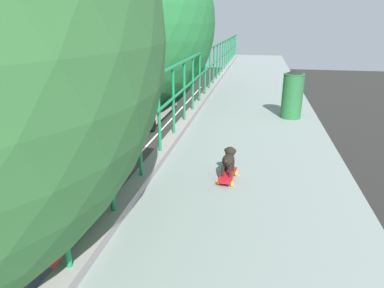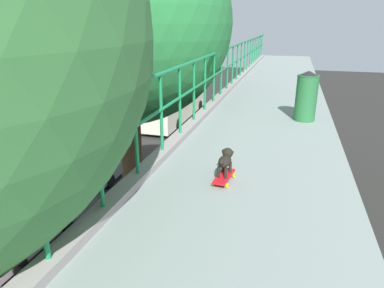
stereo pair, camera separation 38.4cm
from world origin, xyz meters
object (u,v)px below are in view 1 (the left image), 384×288
object	(u,v)px
city_bus	(149,100)
car_grey_sixth	(84,165)
car_silver_fourth	(0,240)
litter_bin	(293,94)
car_green_fifth	(109,210)
small_dog	(229,158)
toy_skateboard	(228,175)

from	to	relation	value
city_bus	car_grey_sixth	bearing A→B (deg)	-90.22
car_grey_sixth	city_bus	xyz separation A→B (m)	(0.04, 11.24, 1.02)
car_silver_fourth	litter_bin	xyz separation A→B (m)	(9.14, -1.81, 5.85)
car_green_fifth	car_grey_sixth	bearing A→B (deg)	128.73
city_bus	small_dog	size ratio (longest dim) A/B	28.59
toy_skateboard	city_bus	bearing A→B (deg)	110.37
city_bus	small_dog	world-z (taller)	small_dog
car_silver_fourth	toy_skateboard	bearing A→B (deg)	-30.67
car_grey_sixth	toy_skateboard	bearing A→B (deg)	-53.45
small_dog	car_silver_fourth	bearing A→B (deg)	149.58
small_dog	litter_bin	distance (m)	3.16
litter_bin	toy_skateboard	bearing A→B (deg)	-107.41
toy_skateboard	small_dog	bearing A→B (deg)	86.51
car_green_fifth	car_silver_fourth	bearing A→B (deg)	-138.27
litter_bin	car_grey_sixth	bearing A→B (deg)	138.41
city_bus	small_dog	bearing A→B (deg)	-69.59
car_silver_fourth	toy_skateboard	xyz separation A→B (m)	(8.19, -4.86, 5.44)
litter_bin	city_bus	bearing A→B (deg)	115.54
car_silver_fourth	litter_bin	bearing A→B (deg)	-11.17
car_grey_sixth	car_green_fifth	bearing A→B (deg)	-51.27
car_silver_fourth	toy_skateboard	size ratio (longest dim) A/B	9.00
car_silver_fourth	car_grey_sixth	xyz separation A→B (m)	(-0.26, 6.54, 0.06)
car_green_fifth	toy_skateboard	distance (m)	10.62
car_grey_sixth	toy_skateboard	world-z (taller)	toy_skateboard
car_silver_fourth	car_grey_sixth	bearing A→B (deg)	92.27
car_silver_fourth	car_grey_sixth	world-z (taller)	car_grey_sixth
car_green_fifth	city_bus	distance (m)	15.55
car_green_fifth	litter_bin	size ratio (longest dim) A/B	4.76
car_green_fifth	toy_skateboard	xyz separation A→B (m)	(5.28, -7.45, 5.43)
car_grey_sixth	litter_bin	distance (m)	13.84
small_dog	city_bus	bearing A→B (deg)	110.41
car_grey_sixth	small_dog	world-z (taller)	small_dog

